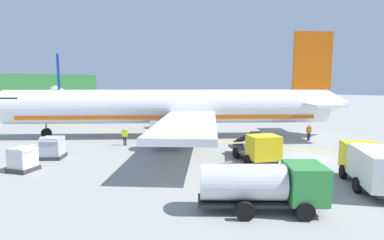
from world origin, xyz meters
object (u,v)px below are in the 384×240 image
airliner_mid_apron (57,96)px  cargo_container_mid (52,148)px  service_truck_catering (373,165)px  crew_loader_left (125,135)px  cargo_container_near (23,159)px  service_truck_baggage (258,149)px  airliner_foreground (173,107)px  crew_marshaller (309,131)px  service_truck_fuel (264,184)px

airliner_mid_apron → cargo_container_mid: 44.66m
service_truck_catering → cargo_container_mid: 23.60m
crew_loader_left → airliner_mid_apron: bearing=59.9°
service_truck_catering → cargo_container_near: service_truck_catering is taller
service_truck_baggage → service_truck_catering: size_ratio=0.89×
cargo_container_near → cargo_container_mid: bearing=20.2°
airliner_foreground → cargo_container_mid: bearing=164.3°
cargo_container_near → crew_loader_left: (10.21, -0.69, 0.19)m
service_truck_baggage → cargo_container_mid: (-6.56, 15.55, -0.28)m
airliner_foreground → service_truck_catering: 21.45m
service_truck_baggage → service_truck_catering: 7.95m
airliner_foreground → cargo_container_mid: airliner_foreground is taller
cargo_container_mid → crew_loader_left: (6.82, -1.93, 0.15)m
cargo_container_mid → crew_marshaller: (18.23, -17.74, 0.07)m
service_truck_fuel → service_truck_baggage: bearing=18.0°
cargo_container_mid → crew_marshaller: 25.44m
airliner_foreground → cargo_container_near: (-16.45, 2.43, -2.52)m
service_truck_baggage → airliner_mid_apron: bearing=66.9°
service_truck_catering → airliner_foreground: bearing=66.0°
airliner_mid_apron → cargo_container_mid: bearing=-128.9°
airliner_foreground → service_truck_catering: bearing=-114.0°
airliner_foreground → crew_loader_left: airliner_foreground is taller
airliner_foreground → cargo_container_mid: 13.80m
airliner_foreground → cargo_container_near: size_ratio=19.25×
service_truck_fuel → service_truck_baggage: service_truck_baggage is taller
cargo_container_near → cargo_container_mid: 3.60m
airliner_foreground → service_truck_fuel: 21.04m
airliner_foreground → airliner_mid_apron: (14.97, 38.38, -0.32)m
service_truck_catering → cargo_container_mid: (-4.37, 23.19, -0.55)m
service_truck_fuel → cargo_container_mid: service_truck_fuel is taller
airliner_mid_apron → service_truck_baggage: airliner_mid_apron is taller
service_truck_baggage → cargo_container_mid: service_truck_baggage is taller
cargo_container_mid → crew_loader_left: cargo_container_mid is taller
airliner_foreground → service_truck_fuel: (-14.99, -14.63, -1.99)m
crew_loader_left → cargo_container_mid: bearing=164.2°
airliner_foreground → cargo_container_near: 16.82m
airliner_mid_apron → service_truck_fuel: bearing=-119.5°
airliner_mid_apron → crew_marshaller: bearing=-100.6°
service_truck_baggage → airliner_foreground: bearing=61.3°
service_truck_fuel → cargo_container_near: 17.13m
airliner_mid_apron → cargo_container_mid: airliner_mid_apron is taller
cargo_container_mid → crew_loader_left: bearing=-15.8°
cargo_container_near → crew_marshaller: 27.19m
service_truck_catering → crew_loader_left: service_truck_catering is taller
airliner_mid_apron → crew_loader_left: (-21.21, -36.63, -2.01)m
crew_marshaller → crew_loader_left: crew_loader_left is taller
airliner_mid_apron → service_truck_catering: size_ratio=5.10×
airliner_foreground → cargo_container_mid: size_ratio=15.52×
cargo_container_near → cargo_container_mid: cargo_container_mid is taller
airliner_mid_apron → service_truck_catering: 62.56m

